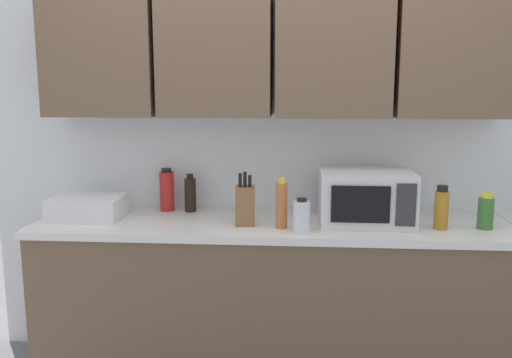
# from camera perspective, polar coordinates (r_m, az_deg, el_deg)

# --- Properties ---
(wall_back_with_cabinets) EXTENTS (3.39, 0.38, 2.60)m
(wall_back_with_cabinets) POSITION_cam_1_polar(r_m,az_deg,el_deg) (3.04, 1.95, 9.10)
(wall_back_with_cabinets) COLOR white
(wall_back_with_cabinets) RESTS_ON ground_plane
(counter_run) EXTENTS (2.52, 0.63, 0.90)m
(counter_run) POSITION_cam_1_polar(r_m,az_deg,el_deg) (3.04, 1.64, -12.71)
(counter_run) COLOR brown
(counter_run) RESTS_ON ground_plane
(microwave) EXTENTS (0.48, 0.37, 0.28)m
(microwave) POSITION_cam_1_polar(r_m,az_deg,el_deg) (2.89, 11.50, -1.87)
(microwave) COLOR silver
(microwave) RESTS_ON counter_run
(dish_rack) EXTENTS (0.38, 0.30, 0.12)m
(dish_rack) POSITION_cam_1_polar(r_m,az_deg,el_deg) (3.09, -17.26, -2.86)
(dish_rack) COLOR silver
(dish_rack) RESTS_ON counter_run
(knife_block) EXTENTS (0.11, 0.13, 0.28)m
(knife_block) POSITION_cam_1_polar(r_m,az_deg,el_deg) (2.81, -1.15, -2.74)
(knife_block) COLOR brown
(knife_block) RESTS_ON counter_run
(bottle_soy_dark) EXTENTS (0.07, 0.07, 0.22)m
(bottle_soy_dark) POSITION_cam_1_polar(r_m,az_deg,el_deg) (3.12, -6.94, -1.60)
(bottle_soy_dark) COLOR black
(bottle_soy_dark) RESTS_ON counter_run
(bottle_green_oil) EXTENTS (0.08, 0.08, 0.18)m
(bottle_green_oil) POSITION_cam_1_polar(r_m,az_deg,el_deg) (2.97, 23.07, -3.20)
(bottle_green_oil) COLOR #386B2D
(bottle_green_oil) RESTS_ON counter_run
(bottle_amber_vinegar) EXTENTS (0.07, 0.07, 0.22)m
(bottle_amber_vinegar) POSITION_cam_1_polar(r_m,az_deg,el_deg) (2.88, 18.97, -2.96)
(bottle_amber_vinegar) COLOR #AD701E
(bottle_amber_vinegar) RESTS_ON counter_run
(bottle_red_sauce) EXTENTS (0.08, 0.08, 0.25)m
(bottle_red_sauce) POSITION_cam_1_polar(r_m,az_deg,el_deg) (3.16, -9.38, -1.20)
(bottle_red_sauce) COLOR red
(bottle_red_sauce) RESTS_ON counter_run
(bottle_spice_jar) EXTENTS (0.06, 0.06, 0.26)m
(bottle_spice_jar) POSITION_cam_1_polar(r_m,az_deg,el_deg) (2.74, 2.72, -2.73)
(bottle_spice_jar) COLOR #BC6638
(bottle_spice_jar) RESTS_ON counter_run
(bottle_clear_tall) EXTENTS (0.08, 0.08, 0.17)m
(bottle_clear_tall) POSITION_cam_1_polar(r_m,az_deg,el_deg) (2.67, 4.82, -3.95)
(bottle_clear_tall) COLOR silver
(bottle_clear_tall) RESTS_ON counter_run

